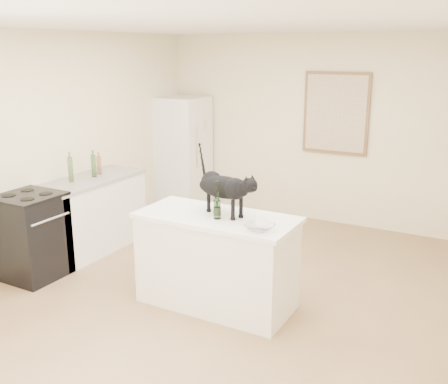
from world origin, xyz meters
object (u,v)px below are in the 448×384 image
wine_bottle (217,203)px  glass_bowl (260,227)px  stove (32,237)px  fridge (183,153)px  black_cat (224,190)px

wine_bottle → glass_bowl: (0.48, -0.11, -0.12)m
stove → wine_bottle: (2.10, 0.32, 0.60)m
stove → fridge: size_ratio=0.53×
stove → black_cat: size_ratio=1.35×
fridge → wine_bottle: (2.10, -2.63, 0.20)m
black_cat → glass_bowl: black_cat is taller
black_cat → wine_bottle: 0.16m
black_cat → glass_bowl: size_ratio=2.70×
fridge → wine_bottle: bearing=-51.4°
wine_bottle → glass_bowl: bearing=-12.9°
fridge → black_cat: size_ratio=2.54×
stove → fridge: fridge is taller
fridge → black_cat: (2.09, -2.49, 0.28)m
black_cat → wine_bottle: black_cat is taller
fridge → wine_bottle: fridge is taller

